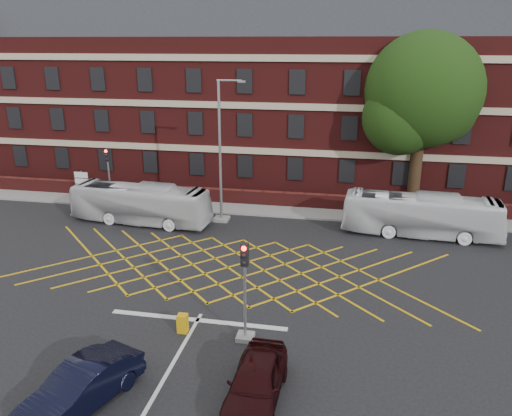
% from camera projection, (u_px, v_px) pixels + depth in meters
% --- Properties ---
extents(ground, '(120.00, 120.00, 0.00)m').
position_uv_depth(ground, '(218.00, 284.00, 25.24)').
color(ground, black).
rests_on(ground, ground).
extents(victorian_building, '(51.00, 12.17, 20.40)m').
position_uv_depth(victorian_building, '(285.00, 88.00, 43.18)').
color(victorian_building, '#511514').
rests_on(victorian_building, ground).
extents(boundary_wall, '(56.00, 0.50, 1.10)m').
position_uv_depth(boundary_wall, '(263.00, 198.00, 37.17)').
color(boundary_wall, '#531716').
rests_on(boundary_wall, ground).
extents(far_pavement, '(60.00, 3.00, 0.12)m').
position_uv_depth(far_pavement, '(261.00, 209.00, 36.39)').
color(far_pavement, slate).
rests_on(far_pavement, ground).
extents(box_junction_hatching, '(8.22, 8.22, 0.02)m').
position_uv_depth(box_junction_hatching, '(228.00, 267.00, 27.10)').
color(box_junction_hatching, '#CC990C').
rests_on(box_junction_hatching, ground).
extents(stop_line, '(8.00, 0.30, 0.02)m').
position_uv_depth(stop_line, '(198.00, 320.00, 21.98)').
color(stop_line, silver).
rests_on(stop_line, ground).
extents(bus_left, '(9.74, 3.11, 2.67)m').
position_uv_depth(bus_left, '(141.00, 204.00, 33.40)').
color(bus_left, silver).
rests_on(bus_left, ground).
extents(bus_right, '(9.81, 2.89, 2.70)m').
position_uv_depth(bus_right, '(421.00, 215.00, 31.18)').
color(bus_right, silver).
rests_on(bus_right, ground).
extents(car_navy, '(3.01, 4.82, 1.50)m').
position_uv_depth(car_navy, '(81.00, 387.00, 16.60)').
color(car_navy, black).
rests_on(car_navy, ground).
extents(car_maroon, '(1.85, 4.39, 1.48)m').
position_uv_depth(car_maroon, '(256.00, 381.00, 16.90)').
color(car_maroon, black).
rests_on(car_maroon, ground).
extents(deciduous_tree, '(8.27, 8.21, 12.48)m').
position_uv_depth(deciduous_tree, '(422.00, 99.00, 35.41)').
color(deciduous_tree, black).
rests_on(deciduous_tree, ground).
extents(traffic_light_near, '(0.70, 0.70, 4.27)m').
position_uv_depth(traffic_light_near, '(245.00, 301.00, 20.03)').
color(traffic_light_near, slate).
rests_on(traffic_light_near, ground).
extents(traffic_light_far, '(0.70, 0.70, 4.27)m').
position_uv_depth(traffic_light_far, '(110.00, 182.00, 36.96)').
color(traffic_light_far, slate).
rests_on(traffic_light_far, ground).
extents(street_lamp, '(2.25, 1.00, 9.41)m').
position_uv_depth(street_lamp, '(221.00, 174.00, 33.18)').
color(street_lamp, slate).
rests_on(street_lamp, ground).
extents(direction_signs, '(1.10, 0.16, 2.20)m').
position_uv_depth(direction_signs, '(82.00, 181.00, 38.55)').
color(direction_signs, gray).
rests_on(direction_signs, ground).
extents(utility_cabinet, '(0.41, 0.39, 0.81)m').
position_uv_depth(utility_cabinet, '(183.00, 323.00, 20.99)').
color(utility_cabinet, '#CF980C').
rests_on(utility_cabinet, ground).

